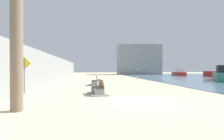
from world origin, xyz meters
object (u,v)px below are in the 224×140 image
(pedestrian_sign, at_px, (24,71))
(bench_near, at_px, (98,91))
(bench_far, at_px, (95,83))
(boat_mid_bay, at_px, (220,75))
(person_walking, at_px, (138,74))
(boat_far_right, at_px, (179,73))
(boat_far_left, at_px, (223,73))

(pedestrian_sign, bearing_deg, bench_near, -10.49)
(bench_far, bearing_deg, bench_near, -90.05)
(boat_mid_bay, xyz_separation_m, pedestrian_sign, (-21.92, -11.06, 0.71))
(person_walking, xyz_separation_m, boat_far_right, (14.84, 17.64, -0.20))
(bench_near, height_order, boat_mid_bay, boat_mid_bay)
(boat_far_left, xyz_separation_m, boat_far_right, (-4.22, 10.44, -0.13))
(person_walking, xyz_separation_m, pedestrian_sign, (-11.50, -15.13, 0.66))
(bench_near, bearing_deg, pedestrian_sign, 169.51)
(boat_mid_bay, xyz_separation_m, boat_far_right, (4.41, 21.70, -0.15))
(bench_near, bearing_deg, boat_far_left, 42.10)
(boat_mid_bay, relative_size, pedestrian_sign, 2.85)
(person_walking, bearing_deg, boat_far_right, 49.93)
(boat_far_left, relative_size, boat_mid_bay, 1.11)
(person_walking, distance_m, pedestrian_sign, 19.01)
(bench_near, height_order, boat_far_right, boat_far_right)
(bench_far, bearing_deg, boat_mid_bay, 15.94)
(bench_far, distance_m, pedestrian_sign, 7.97)
(boat_far_left, bearing_deg, person_walking, -159.30)
(boat_far_right, height_order, pedestrian_sign, pedestrian_sign)
(person_walking, xyz_separation_m, boat_mid_bay, (10.42, -4.07, -0.05))
(bench_near, relative_size, boat_far_left, 0.29)
(boat_far_left, bearing_deg, pedestrian_sign, -143.84)
(bench_far, distance_m, boat_mid_bay, 17.76)
(bench_far, relative_size, boat_far_right, 0.29)
(bench_near, xyz_separation_m, bench_far, (0.01, 7.08, 0.00))
(bench_near, bearing_deg, boat_mid_bay, 35.01)
(bench_far, xyz_separation_m, boat_mid_bay, (17.07, 4.88, 0.59))
(bench_far, height_order, boat_far_left, boat_far_left)
(bench_far, bearing_deg, boat_far_left, 32.13)
(bench_far, relative_size, boat_mid_bay, 0.30)
(boat_far_left, relative_size, pedestrian_sign, 3.15)
(boat_far_right, bearing_deg, pedestrian_sign, -128.78)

